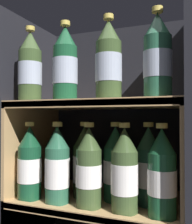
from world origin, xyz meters
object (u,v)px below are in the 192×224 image
bottle_lower_front_3 (125,172)px  bottle_lower_back_3 (149,168)px  bottle_lower_back_0 (57,162)px  bottle_lower_back_2 (115,166)px  bottle_lower_front_2 (90,169)px  bottle_lower_back_1 (85,164)px  bottle_lower_front_0 (30,164)px  bottle_lower_front_4 (162,175)px  bottle_upper_front_3 (158,58)px  bottle_upper_front_1 (65,66)px  bottle_upper_front_2 (109,62)px  bottle_upper_front_0 (30,69)px  bottle_lower_front_1 (57,167)px

bottle_lower_front_3 → bottle_lower_back_3: 0.10m
bottle_lower_back_0 → bottle_lower_back_2: (0.22, 0.00, 0.00)m
bottle_lower_front_2 → bottle_lower_back_1: 0.10m
bottle_lower_front_0 → bottle_lower_back_3: size_ratio=1.00×
bottle_lower_front_4 → bottle_lower_back_0: (-0.38, 0.09, -0.00)m
bottle_lower_back_1 → bottle_lower_front_0: bearing=-151.8°
bottle_lower_front_3 → bottle_upper_front_3: bearing=0.0°
bottle_upper_front_1 → bottle_lower_back_0: bearing=132.8°
bottle_lower_front_4 → bottle_lower_back_1: (-0.27, 0.09, -0.00)m
bottle_upper_front_2 → bottle_lower_front_3: 0.33m
bottle_lower_front_4 → bottle_lower_back_1: bearing=162.2°
bottle_upper_front_3 → bottle_lower_front_4: (0.01, 0.00, -0.32)m
bottle_lower_front_0 → bottle_lower_front_4: same height
bottle_lower_back_1 → bottle_upper_front_0: bearing=-151.8°
bottle_lower_front_0 → bottle_lower_front_2: 0.22m
bottle_upper_front_0 → bottle_lower_back_3: bottle_upper_front_0 is taller
bottle_upper_front_1 → bottle_lower_front_2: bearing=0.0°
bottle_upper_front_1 → bottle_lower_front_4: bearing=0.0°
bottle_lower_front_0 → bottle_lower_front_4: 0.44m
bottle_upper_front_1 → bottle_lower_back_3: (0.25, 0.09, -0.32)m
bottle_upper_front_3 → bottle_lower_back_1: (-0.26, 0.09, -0.32)m
bottle_upper_front_0 → bottle_lower_front_4: (0.44, 0.00, -0.32)m
bottle_upper_front_0 → bottle_upper_front_2: 0.28m
bottle_upper_front_0 → bottle_upper_front_1: size_ratio=1.00×
bottle_lower_front_1 → bottle_lower_front_4: size_ratio=1.00×
bottle_lower_front_4 → bottle_upper_front_3: bearing=180.0°
bottle_upper_front_3 → bottle_lower_front_0: bottle_upper_front_3 is taller
bottle_lower_back_3 → bottle_upper_front_1: bearing=-160.6°
bottle_lower_front_1 → bottle_lower_back_2: (0.17, 0.09, 0.00)m
bottle_lower_front_0 → bottle_lower_back_1: size_ratio=1.00×
bottle_upper_front_3 → bottle_lower_back_3: 0.34m
bottle_lower_front_3 → bottle_lower_back_0: (-0.28, 0.09, -0.00)m
bottle_lower_front_0 → bottle_lower_back_0: (0.05, 0.09, -0.00)m
bottle_lower_back_2 → bottle_lower_front_4: bearing=-28.5°
bottle_lower_back_3 → bottle_lower_front_0: bearing=-167.1°
bottle_upper_front_0 → bottle_lower_front_2: size_ratio=1.00×
bottle_upper_front_1 → bottle_lower_front_3: 0.38m
bottle_upper_front_1 → bottle_upper_front_3: size_ratio=1.00×
bottle_lower_front_1 → bottle_lower_front_4: (0.33, 0.00, 0.00)m
bottle_lower_front_2 → bottle_lower_back_1: bearing=122.7°
bottle_upper_front_3 → bottle_lower_back_1: bottle_upper_front_3 is taller
bottle_upper_front_1 → bottle_lower_front_4: 0.44m
bottle_upper_front_1 → bottle_lower_front_2: bottle_upper_front_1 is taller
bottle_lower_front_2 → bottle_lower_back_2: size_ratio=1.00×
bottle_upper_front_1 → bottle_lower_front_0: bearing=180.0°
bottle_upper_front_2 → bottle_upper_front_3: bearing=-0.0°
bottle_lower_front_0 → bottle_lower_back_2: (0.27, 0.09, 0.00)m
bottle_lower_back_0 → bottle_lower_back_3: (0.33, 0.00, 0.00)m
bottle_lower_back_1 → bottle_lower_back_3: (0.22, 0.00, 0.00)m
bottle_lower_front_1 → bottle_lower_back_0: 0.10m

